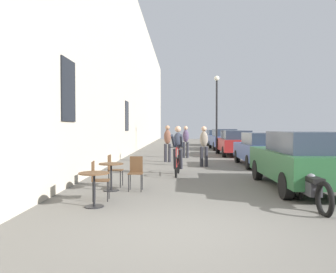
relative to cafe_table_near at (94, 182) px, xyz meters
name	(u,v)px	position (x,y,z in m)	size (l,w,h in m)	color
ground_plane	(188,232)	(1.92, -1.61, -0.52)	(88.00, 88.00, 0.00)	#5B5954
building_facade_left	(122,62)	(-1.53, 12.39, 4.92)	(0.54, 68.00, 10.89)	#B7AD99
cafe_table_near	(94,182)	(0.00, 0.00, 0.00)	(0.64, 0.64, 0.72)	black
cafe_chair_near_toward_street	(98,178)	(-0.08, 0.61, 0.00)	(0.42, 0.42, 0.89)	black
cafe_table_mid	(111,171)	(-0.01, 1.79, 0.00)	(0.64, 0.64, 0.72)	black
cafe_chair_mid_toward_street	(113,168)	(-0.09, 2.42, 0.00)	(0.39, 0.39, 0.89)	black
cafe_chair_mid_toward_wall	(136,171)	(0.63, 1.86, 0.00)	(0.39, 0.39, 0.89)	black
cyclist_on_bicycle	(178,152)	(1.71, 4.85, 0.29)	(0.52, 1.76, 1.74)	black
pedestrian_near	(204,144)	(2.81, 7.31, 0.44)	(0.38, 0.30, 1.71)	#26262D
pedestrian_mid	(167,141)	(1.20, 9.17, 0.48)	(0.37, 0.28, 1.76)	#26262D
pedestrian_far	(186,140)	(2.11, 11.36, 0.46)	(0.37, 0.29, 1.75)	#26262D
street_lamp	(217,104)	(4.10, 14.21, 2.59)	(0.32, 0.32, 4.90)	black
parked_car_nearest	(302,159)	(5.06, 2.19, 0.28)	(1.86, 4.37, 1.55)	#23512D
parked_car_second	(261,149)	(5.27, 7.54, 0.23)	(1.72, 4.05, 1.44)	#384C84
parked_car_third	(234,142)	(5.03, 13.06, 0.25)	(1.80, 4.19, 1.49)	maroon
parked_car_fourth	(223,139)	(5.06, 18.39, 0.28)	(1.91, 4.38, 1.55)	#384C84
parked_car_fifth	(215,137)	(5.04, 24.17, 0.23)	(1.82, 4.11, 1.44)	#384C84
parked_motorcycle	(310,187)	(4.51, 0.20, -0.12)	(0.62, 2.15, 0.92)	black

